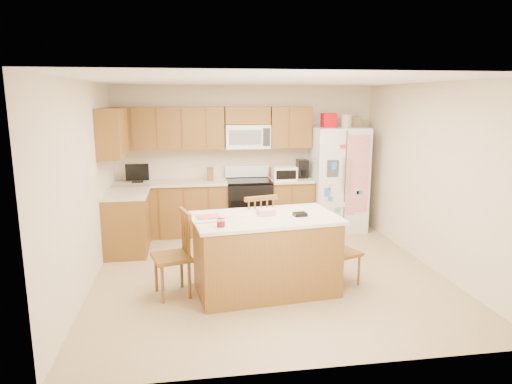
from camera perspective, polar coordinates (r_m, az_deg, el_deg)
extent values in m
plane|color=olive|center=(6.21, 1.50, -9.99)|extent=(4.50, 4.50, 0.00)
cube|color=beige|center=(8.06, -1.27, 4.25)|extent=(4.50, 0.10, 2.50)
cube|color=beige|center=(3.73, 7.71, -4.66)|extent=(4.50, 0.10, 2.50)
cube|color=beige|center=(5.90, -20.47, 0.77)|extent=(0.10, 4.50, 2.50)
cube|color=beige|center=(6.64, 21.07, 1.86)|extent=(0.10, 4.50, 2.50)
cube|color=white|center=(5.77, 1.64, 13.74)|extent=(4.50, 4.50, 0.04)
cube|color=brown|center=(7.85, -10.52, -2.16)|extent=(1.87, 0.60, 0.88)
cube|color=brown|center=(8.05, 4.27, -1.67)|extent=(0.72, 0.60, 0.88)
cube|color=brown|center=(7.16, -15.79, -3.77)|extent=(0.60, 0.95, 0.88)
cube|color=beige|center=(7.75, -10.64, 1.13)|extent=(1.87, 0.64, 0.04)
cube|color=beige|center=(7.94, 4.34, 1.55)|extent=(0.72, 0.64, 0.04)
cube|color=beige|center=(7.05, -15.92, -0.16)|extent=(0.64, 0.95, 0.04)
cube|color=brown|center=(7.78, -10.93, 7.84)|extent=(1.85, 0.33, 0.70)
cube|color=brown|center=(7.98, 4.27, 8.11)|extent=(0.70, 0.33, 0.70)
cube|color=brown|center=(7.84, -1.13, 9.57)|extent=(0.76, 0.33, 0.29)
cube|color=brown|center=(6.95, -17.52, 7.08)|extent=(0.33, 0.95, 0.70)
cube|color=brown|center=(7.66, -15.32, 7.58)|extent=(0.02, 0.01, 0.66)
cube|color=brown|center=(7.60, -15.00, -2.83)|extent=(0.02, 0.01, 0.84)
cube|color=brown|center=(7.62, -12.31, 7.71)|extent=(0.02, 0.01, 0.66)
cube|color=brown|center=(7.57, -11.98, -2.75)|extent=(0.02, 0.01, 0.84)
cube|color=brown|center=(7.61, -9.27, 7.82)|extent=(0.02, 0.01, 0.66)
cube|color=brown|center=(7.55, -8.95, -2.66)|extent=(0.02, 0.01, 0.84)
cube|color=brown|center=(7.62, -6.23, 7.90)|extent=(0.01, 0.01, 0.66)
cube|color=brown|center=(7.56, -5.92, -2.57)|extent=(0.01, 0.01, 0.84)
cube|color=brown|center=(7.80, 4.19, 8.03)|extent=(0.01, 0.01, 0.66)
cube|color=brown|center=(7.75, 4.48, -2.19)|extent=(0.01, 0.01, 0.84)
cube|color=white|center=(7.83, -1.10, 6.97)|extent=(0.76, 0.38, 0.40)
cube|color=slate|center=(7.63, -1.35, 6.85)|extent=(0.54, 0.01, 0.24)
cube|color=#262626|center=(7.69, 1.33, 6.88)|extent=(0.12, 0.01, 0.30)
cube|color=brown|center=(7.74, -5.75, 2.23)|extent=(0.10, 0.14, 0.22)
cube|color=black|center=(7.81, -14.57, 1.26)|extent=(0.18, 0.12, 0.02)
cube|color=black|center=(7.79, -14.63, 2.41)|extent=(0.38, 0.03, 0.28)
cube|color=#B53224|center=(7.98, 3.09, 2.41)|extent=(0.35, 0.22, 0.18)
cube|color=white|center=(7.76, 3.58, 2.32)|extent=(0.40, 0.28, 0.23)
cube|color=black|center=(7.62, 3.80, 2.16)|extent=(0.34, 0.01, 0.15)
cube|color=black|center=(8.02, 5.80, 2.93)|extent=(0.18, 0.22, 0.32)
cylinder|color=black|center=(7.97, 5.91, 2.35)|extent=(0.12, 0.12, 0.12)
cube|color=black|center=(7.90, -0.94, -1.89)|extent=(0.76, 0.64, 0.88)
cube|color=black|center=(7.59, -0.61, -2.60)|extent=(0.68, 0.01, 0.42)
cube|color=black|center=(7.80, -0.95, 1.43)|extent=(0.76, 0.64, 0.03)
cube|color=white|center=(8.03, -1.20, 2.64)|extent=(0.76, 0.10, 0.20)
cube|color=white|center=(8.11, 10.17, 1.60)|extent=(0.90, 0.75, 1.80)
cube|color=#4C4C4C|center=(7.75, 11.07, 1.11)|extent=(0.02, 0.01, 1.75)
cube|color=silver|center=(7.69, 10.82, 2.17)|extent=(0.02, 0.03, 0.55)
cube|color=silver|center=(7.72, 11.52, 2.18)|extent=(0.02, 0.03, 0.55)
cube|color=#3F3F44|center=(7.64, 9.59, 2.92)|extent=(0.20, 0.01, 0.28)
cube|color=#D84C59|center=(7.80, 12.50, 2.23)|extent=(0.42, 0.01, 1.30)
cube|color=red|center=(7.93, 9.05, 8.84)|extent=(0.22, 0.22, 0.24)
cylinder|color=#C4B290|center=(7.98, 11.24, 8.71)|extent=(0.18, 0.18, 0.22)
cube|color=olive|center=(8.17, 12.12, 8.60)|extent=(0.18, 0.20, 0.18)
cube|color=brown|center=(5.51, 1.19, -7.92)|extent=(1.71, 1.09, 0.89)
cube|color=beige|center=(5.37, 1.21, -3.26)|extent=(1.80, 1.18, 0.04)
cylinder|color=red|center=(4.95, -4.41, -4.00)|extent=(0.08, 0.08, 0.06)
cylinder|color=white|center=(4.95, -4.41, -3.83)|extent=(0.09, 0.09, 0.09)
cube|color=pink|center=(5.43, 1.25, -2.50)|extent=(0.22, 0.17, 0.07)
cube|color=black|center=(5.40, 5.51, -2.78)|extent=(0.16, 0.14, 0.04)
cube|color=white|center=(5.21, -6.36, -3.48)|extent=(0.33, 0.27, 0.01)
cube|color=#D84C4C|center=(5.29, -5.97, -3.10)|extent=(0.28, 0.23, 0.01)
cylinder|color=white|center=(5.08, -1.67, -3.83)|extent=(0.13, 0.07, 0.01)
cube|color=brown|center=(5.46, -10.50, -8.04)|extent=(0.52, 0.53, 0.05)
cylinder|color=brown|center=(5.68, -12.38, -9.97)|extent=(0.04, 0.04, 0.45)
cylinder|color=brown|center=(5.35, -11.60, -11.29)|extent=(0.04, 0.04, 0.45)
cylinder|color=brown|center=(5.74, -9.29, -9.60)|extent=(0.04, 0.04, 0.45)
cylinder|color=brown|center=(5.42, -8.32, -10.87)|extent=(0.04, 0.04, 0.45)
cylinder|color=brown|center=(5.56, -9.20, -4.70)|extent=(0.02, 0.02, 0.50)
cylinder|color=brown|center=(5.49, -8.99, -4.91)|extent=(0.02, 0.02, 0.50)
cylinder|color=brown|center=(5.41, -8.78, -5.13)|extent=(0.02, 0.02, 0.50)
cylinder|color=brown|center=(5.34, -8.56, -5.36)|extent=(0.02, 0.02, 0.50)
cylinder|color=brown|center=(5.27, -8.33, -5.59)|extent=(0.02, 0.02, 0.50)
cube|color=brown|center=(5.35, -8.86, -2.57)|extent=(0.15, 0.41, 0.05)
cube|color=brown|center=(6.05, -0.09, -5.56)|extent=(0.56, 0.54, 0.05)
cylinder|color=brown|center=(6.35, 0.91, -7.19)|extent=(0.04, 0.04, 0.48)
cylinder|color=brown|center=(6.21, -2.30, -7.63)|extent=(0.04, 0.04, 0.48)
cylinder|color=brown|center=(6.06, 2.19, -8.13)|extent=(0.04, 0.04, 0.48)
cylinder|color=brown|center=(5.92, -1.16, -8.61)|extent=(0.04, 0.04, 0.48)
cylinder|color=brown|center=(5.87, 2.12, -3.19)|extent=(0.02, 0.02, 0.53)
cylinder|color=brown|center=(5.84, 1.38, -3.27)|extent=(0.02, 0.02, 0.53)
cylinder|color=brown|center=(5.80, 0.63, -3.35)|extent=(0.02, 0.02, 0.53)
cylinder|color=brown|center=(5.77, -0.13, -3.43)|extent=(0.02, 0.02, 0.53)
cylinder|color=brown|center=(5.74, -0.89, -3.52)|extent=(0.02, 0.02, 0.53)
cube|color=brown|center=(5.74, 0.64, -0.78)|extent=(0.44, 0.15, 0.06)
cube|color=brown|center=(5.83, 10.82, -7.45)|extent=(0.47, 0.48, 0.04)
cylinder|color=brown|center=(5.88, 12.73, -9.55)|extent=(0.03, 0.03, 0.38)
cylinder|color=brown|center=(6.09, 10.75, -8.71)|extent=(0.03, 0.03, 0.38)
cylinder|color=brown|center=(5.71, 10.73, -10.12)|extent=(0.03, 0.03, 0.38)
cylinder|color=brown|center=(5.92, 8.77, -9.23)|extent=(0.03, 0.03, 0.38)
cylinder|color=brown|center=(5.56, 10.64, -5.85)|extent=(0.02, 0.02, 0.43)
cylinder|color=brown|center=(5.61, 10.19, -5.67)|extent=(0.02, 0.02, 0.43)
cylinder|color=brown|center=(5.66, 9.74, -5.51)|extent=(0.02, 0.02, 0.43)
cylinder|color=brown|center=(5.71, 9.31, -5.34)|extent=(0.02, 0.02, 0.43)
cylinder|color=brown|center=(5.76, 8.88, -5.18)|extent=(0.02, 0.02, 0.43)
cube|color=brown|center=(5.60, 9.82, -3.40)|extent=(0.17, 0.35, 0.04)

